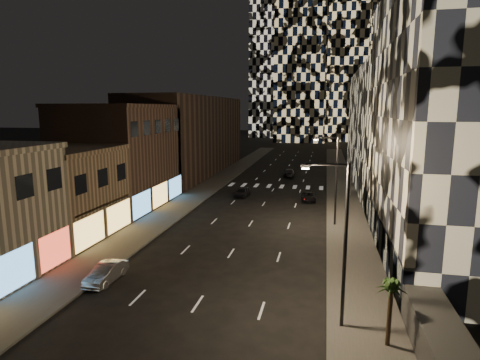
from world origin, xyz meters
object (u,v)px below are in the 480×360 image
at_px(streetlight_far, 334,174).
at_px(car_dark_rightlane, 309,197).
at_px(car_dark_midlane, 242,192).
at_px(car_silver_parked, 106,273).
at_px(car_dark_oncoming, 289,173).
at_px(palm_tree, 391,291).
at_px(streetlight_near, 341,234).

distance_m(streetlight_far, car_dark_rightlane, 12.27).
bearing_deg(streetlight_far, car_dark_midlane, 135.72).
relative_size(car_silver_parked, car_dark_midlane, 1.04).
distance_m(streetlight_far, car_silver_parked, 23.69).
distance_m(car_dark_oncoming, palm_tree, 51.89).
bearing_deg(car_dark_midlane, palm_tree, -59.21).
height_order(streetlight_near, palm_tree, streetlight_near).
relative_size(streetlight_near, car_dark_oncoming, 1.90).
bearing_deg(streetlight_far, streetlight_near, -90.00).
relative_size(streetlight_far, car_dark_midlane, 2.39).
distance_m(streetlight_far, car_dark_midlane, 17.22).
xyz_separation_m(car_dark_oncoming, palm_tree, (9.52, -50.96, 2.35)).
xyz_separation_m(car_dark_midlane, palm_tree, (14.30, -32.96, 2.40)).
bearing_deg(streetlight_far, car_dark_oncoming, 103.46).
bearing_deg(car_dark_oncoming, streetlight_far, 100.48).
distance_m(car_dark_rightlane, palm_tree, 32.84).
xyz_separation_m(car_silver_parked, palm_tree, (18.00, -4.16, 2.40)).
height_order(car_dark_midlane, palm_tree, palm_tree).
height_order(streetlight_near, car_dark_oncoming, streetlight_near).
relative_size(streetlight_far, palm_tree, 2.57).
bearing_deg(car_dark_rightlane, streetlight_near, -88.93).
bearing_deg(palm_tree, streetlight_far, 96.52).
bearing_deg(palm_tree, car_dark_rightlane, 99.37).
bearing_deg(car_dark_midlane, car_silver_parked, -89.99).
bearing_deg(car_dark_rightlane, car_dark_midlane, 171.59).
height_order(streetlight_near, car_silver_parked, streetlight_near).
bearing_deg(car_dark_midlane, streetlight_near, -62.08).
relative_size(streetlight_far, car_silver_parked, 2.30).
height_order(car_dark_midlane, car_dark_oncoming, car_dark_oncoming).
distance_m(car_silver_parked, palm_tree, 18.63).
bearing_deg(car_silver_parked, palm_tree, -11.23).
xyz_separation_m(streetlight_far, car_dark_rightlane, (-2.88, 10.91, -4.81)).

